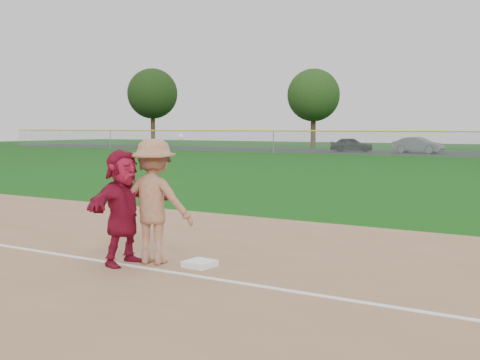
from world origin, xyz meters
The scene contains 9 objects.
ground centered at (0.00, 0.00, 0.00)m, with size 160.00×160.00×0.00m, color #10480E.
foul_line centered at (0.00, -0.80, 0.03)m, with size 60.00×0.10×0.01m, color white.
first_base centered at (0.30, -0.25, 0.07)m, with size 0.44×0.44×0.10m, color white.
base_runner centered at (-0.90, -0.75, 0.98)m, with size 1.78×0.57×1.92m, color maroon.
car_left centered at (-14.75, 45.79, 0.69)m, with size 1.60×3.97×1.35m, color black.
car_mid centered at (-8.49, 45.83, 0.73)m, with size 1.52×4.36×1.44m, color #5B5D62.
first_base_play centered at (-0.51, -0.42, 1.06)m, with size 1.48×1.04×2.17m.
tree_0 centered at (-44.00, 52.00, 6.59)m, with size 6.40×6.40×9.81m.
tree_1 centered at (-22.00, 53.00, 5.83)m, with size 5.80×5.80×8.75m.
Camera 1 is at (5.90, -8.14, 2.29)m, focal length 45.00 mm.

